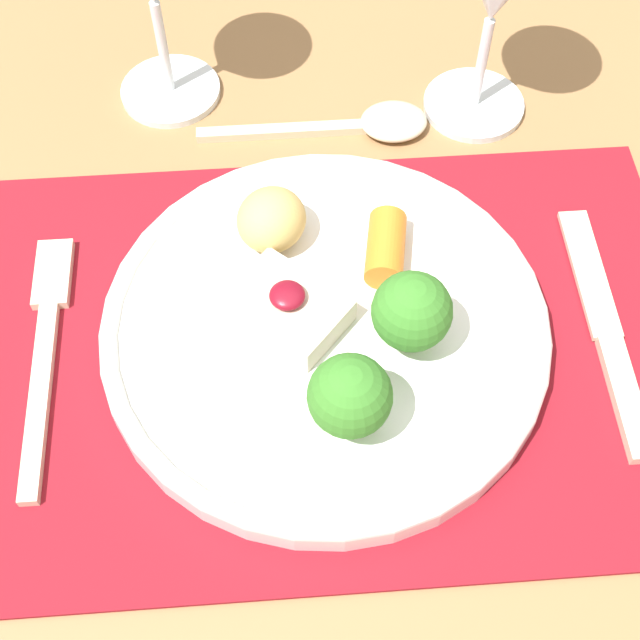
% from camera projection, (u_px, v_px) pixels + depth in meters
% --- Properties ---
extents(ground_plane, '(8.00, 8.00, 0.00)m').
position_uv_depth(ground_plane, '(323.00, 636.00, 1.23)').
color(ground_plane, '#4C4742').
extents(dining_table, '(1.35, 1.06, 0.77)m').
position_uv_depth(dining_table, '(325.00, 413.00, 0.65)').
color(dining_table, olive).
rests_on(dining_table, ground_plane).
extents(placemat, '(0.48, 0.32, 0.00)m').
position_uv_depth(placemat, '(326.00, 348.00, 0.58)').
color(placemat, maroon).
rests_on(placemat, dining_table).
extents(dinner_plate, '(0.29, 0.29, 0.08)m').
position_uv_depth(dinner_plate, '(323.00, 324.00, 0.56)').
color(dinner_plate, white).
rests_on(dinner_plate, placemat).
extents(fork, '(0.02, 0.19, 0.01)m').
position_uv_depth(fork, '(46.00, 341.00, 0.57)').
color(fork, beige).
rests_on(fork, placemat).
extents(knife, '(0.02, 0.19, 0.01)m').
position_uv_depth(knife, '(610.00, 343.00, 0.57)').
color(knife, beige).
rests_on(knife, placemat).
extents(spoon, '(0.18, 0.04, 0.01)m').
position_uv_depth(spoon, '(369.00, 124.00, 0.68)').
color(spoon, beige).
rests_on(spoon, dining_table).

